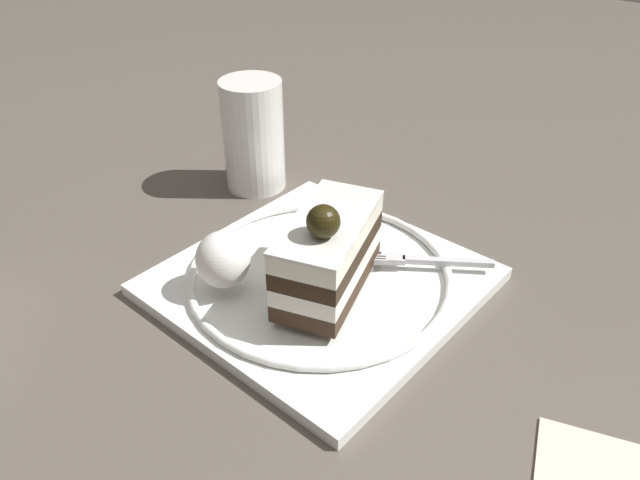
{
  "coord_description": "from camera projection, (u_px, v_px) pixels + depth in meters",
  "views": [
    {
      "loc": [
        0.31,
        0.22,
        0.33
      ],
      "look_at": [
        -0.01,
        -0.02,
        0.05
      ],
      "focal_mm": 34.38,
      "sensor_mm": 36.0,
      "label": 1
    }
  ],
  "objects": [
    {
      "name": "ground_plane",
      "position": [
        328.0,
        303.0,
        0.5
      ],
      "size": [
        2.4,
        2.4,
        0.0
      ],
      "primitive_type": "plane",
      "color": "#554D45"
    },
    {
      "name": "dessert_plate",
      "position": [
        320.0,
        278.0,
        0.51
      ],
      "size": [
        0.25,
        0.25,
        0.02
      ],
      "color": "white",
      "rests_on": "ground_plane"
    },
    {
      "name": "cake_slice",
      "position": [
        332.0,
        254.0,
        0.47
      ],
      "size": [
        0.12,
        0.08,
        0.09
      ],
      "color": "#311F13",
      "rests_on": "dessert_plate"
    },
    {
      "name": "whipped_cream_dollop",
      "position": [
        223.0,
        260.0,
        0.48
      ],
      "size": [
        0.04,
        0.04,
        0.05
      ],
      "primitive_type": "ellipsoid",
      "color": "white",
      "rests_on": "dessert_plate"
    },
    {
      "name": "fork",
      "position": [
        417.0,
        260.0,
        0.51
      ],
      "size": [
        0.07,
        0.11,
        0.0
      ],
      "color": "silver",
      "rests_on": "dessert_plate"
    },
    {
      "name": "drink_glass_far",
      "position": [
        254.0,
        142.0,
        0.63
      ],
      "size": [
        0.06,
        0.06,
        0.12
      ],
      "color": "white",
      "rests_on": "ground_plane"
    }
  ]
}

